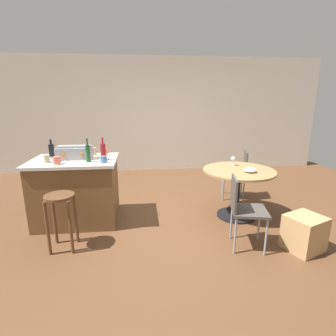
{
  "coord_description": "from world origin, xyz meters",
  "views": [
    {
      "loc": [
        -0.43,
        -3.51,
        1.74
      ],
      "look_at": [
        -0.06,
        0.01,
        0.8
      ],
      "focal_mm": 27.95,
      "sensor_mm": 36.0,
      "label": 1
    }
  ],
  "objects_px": {
    "bottle_0": "(52,150)",
    "serving_bowl": "(250,170)",
    "wine_glass": "(233,159)",
    "wooden_stool": "(61,210)",
    "cup_2": "(57,160)",
    "cup_4": "(94,151)",
    "cardboard_box": "(304,233)",
    "toolbox": "(74,153)",
    "kitchen_island": "(77,191)",
    "cup_0": "(104,152)",
    "cup_3": "(104,159)",
    "folding_chair_far": "(238,170)",
    "dining_table": "(238,181)",
    "cup_1": "(47,159)",
    "bottle_1": "(103,151)",
    "bottle_2": "(88,153)",
    "folding_chair_near": "(243,207)"
  },
  "relations": [
    {
      "from": "cup_0",
      "to": "cup_4",
      "type": "relative_size",
      "value": 1.02
    },
    {
      "from": "cup_1",
      "to": "cardboard_box",
      "type": "height_order",
      "value": "cup_1"
    },
    {
      "from": "toolbox",
      "to": "cup_0",
      "type": "distance_m",
      "value": 0.42
    },
    {
      "from": "bottle_0",
      "to": "cup_0",
      "type": "bearing_deg",
      "value": 2.45
    },
    {
      "from": "dining_table",
      "to": "cup_0",
      "type": "distance_m",
      "value": 2.03
    },
    {
      "from": "cup_0",
      "to": "wine_glass",
      "type": "height_order",
      "value": "cup_0"
    },
    {
      "from": "wooden_stool",
      "to": "cup_2",
      "type": "distance_m",
      "value": 0.69
    },
    {
      "from": "bottle_0",
      "to": "serving_bowl",
      "type": "height_order",
      "value": "bottle_0"
    },
    {
      "from": "bottle_0",
      "to": "wooden_stool",
      "type": "bearing_deg",
      "value": -70.27
    },
    {
      "from": "toolbox",
      "to": "cardboard_box",
      "type": "xyz_separation_m",
      "value": [
        2.81,
        -1.11,
        -0.8
      ]
    },
    {
      "from": "serving_bowl",
      "to": "cup_3",
      "type": "bearing_deg",
      "value": 179.46
    },
    {
      "from": "wooden_stool",
      "to": "folding_chair_far",
      "type": "relative_size",
      "value": 0.78
    },
    {
      "from": "cup_2",
      "to": "cardboard_box",
      "type": "xyz_separation_m",
      "value": [
        2.96,
        -0.81,
        -0.76
      ]
    },
    {
      "from": "folding_chair_near",
      "to": "bottle_1",
      "type": "relative_size",
      "value": 2.8
    },
    {
      "from": "cup_1",
      "to": "cup_3",
      "type": "distance_m",
      "value": 0.75
    },
    {
      "from": "cup_3",
      "to": "serving_bowl",
      "type": "height_order",
      "value": "cup_3"
    },
    {
      "from": "bottle_1",
      "to": "bottle_0",
      "type": "bearing_deg",
      "value": 162.39
    },
    {
      "from": "cup_4",
      "to": "cardboard_box",
      "type": "xyz_separation_m",
      "value": [
        2.58,
        -1.34,
        -0.77
      ]
    },
    {
      "from": "bottle_1",
      "to": "bottle_2",
      "type": "relative_size",
      "value": 0.98
    },
    {
      "from": "dining_table",
      "to": "toolbox",
      "type": "bearing_deg",
      "value": 176.61
    },
    {
      "from": "kitchen_island",
      "to": "wooden_stool",
      "type": "height_order",
      "value": "kitchen_island"
    },
    {
      "from": "wine_glass",
      "to": "serving_bowl",
      "type": "bearing_deg",
      "value": -74.26
    },
    {
      "from": "cup_1",
      "to": "bottle_2",
      "type": "bearing_deg",
      "value": -3.06
    },
    {
      "from": "kitchen_island",
      "to": "cup_2",
      "type": "xyz_separation_m",
      "value": [
        -0.14,
        -0.26,
        0.51
      ]
    },
    {
      "from": "cup_3",
      "to": "kitchen_island",
      "type": "bearing_deg",
      "value": 152.72
    },
    {
      "from": "cup_0",
      "to": "serving_bowl",
      "type": "xyz_separation_m",
      "value": [
        2.06,
        -0.46,
        -0.2
      ]
    },
    {
      "from": "dining_table",
      "to": "cup_1",
      "type": "bearing_deg",
      "value": -179.16
    },
    {
      "from": "folding_chair_far",
      "to": "cup_4",
      "type": "height_order",
      "value": "cup_4"
    },
    {
      "from": "toolbox",
      "to": "cup_4",
      "type": "bearing_deg",
      "value": 46.43
    },
    {
      "from": "cup_1",
      "to": "cardboard_box",
      "type": "distance_m",
      "value": 3.35
    },
    {
      "from": "kitchen_island",
      "to": "folding_chair_near",
      "type": "relative_size",
      "value": 1.35
    },
    {
      "from": "dining_table",
      "to": "wine_glass",
      "type": "height_order",
      "value": "wine_glass"
    },
    {
      "from": "folding_chair_near",
      "to": "wine_glass",
      "type": "xyz_separation_m",
      "value": [
        0.24,
        1.07,
        0.32
      ]
    },
    {
      "from": "bottle_1",
      "to": "cup_1",
      "type": "distance_m",
      "value": 0.73
    },
    {
      "from": "cup_4",
      "to": "kitchen_island",
      "type": "bearing_deg",
      "value": -130.6
    },
    {
      "from": "cup_4",
      "to": "cup_3",
      "type": "bearing_deg",
      "value": -67.43
    },
    {
      "from": "folding_chair_far",
      "to": "toolbox",
      "type": "xyz_separation_m",
      "value": [
        -2.62,
        -0.6,
        0.5
      ]
    },
    {
      "from": "kitchen_island",
      "to": "wooden_stool",
      "type": "xyz_separation_m",
      "value": [
        -0.01,
        -0.74,
        0.03
      ]
    },
    {
      "from": "toolbox",
      "to": "bottle_2",
      "type": "xyz_separation_m",
      "value": [
        0.22,
        -0.21,
        0.03
      ]
    },
    {
      "from": "bottle_0",
      "to": "bottle_1",
      "type": "bearing_deg",
      "value": -17.61
    },
    {
      "from": "cup_0",
      "to": "cup_4",
      "type": "distance_m",
      "value": 0.17
    },
    {
      "from": "dining_table",
      "to": "cardboard_box",
      "type": "xyz_separation_m",
      "value": [
        0.46,
        -0.97,
        -0.35
      ]
    },
    {
      "from": "kitchen_island",
      "to": "cup_1",
      "type": "xyz_separation_m",
      "value": [
        -0.31,
        -0.14,
        0.51
      ]
    },
    {
      "from": "folding_chair_far",
      "to": "cup_4",
      "type": "distance_m",
      "value": 2.47
    },
    {
      "from": "cup_4",
      "to": "cardboard_box",
      "type": "bearing_deg",
      "value": -27.43
    },
    {
      "from": "wine_glass",
      "to": "bottle_0",
      "type": "bearing_deg",
      "value": 179.28
    },
    {
      "from": "bottle_2",
      "to": "cup_1",
      "type": "xyz_separation_m",
      "value": [
        -0.54,
        0.03,
        -0.07
      ]
    },
    {
      "from": "serving_bowl",
      "to": "kitchen_island",
      "type": "bearing_deg",
      "value": 174.29
    },
    {
      "from": "bottle_1",
      "to": "bottle_2",
      "type": "height_order",
      "value": "bottle_2"
    },
    {
      "from": "kitchen_island",
      "to": "wooden_stool",
      "type": "bearing_deg",
      "value": -90.75
    }
  ]
}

